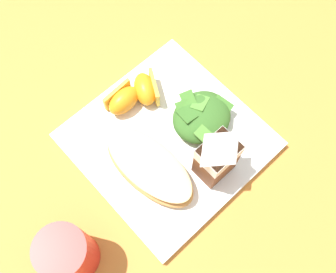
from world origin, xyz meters
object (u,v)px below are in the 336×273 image
Objects in this scene: milk_carton at (217,156)px; white_plate at (168,141)px; orange_wedge_front at (146,89)px; orange_wedge_middle at (123,100)px; green_salad_pile at (202,117)px; drinking_red_cup at (68,254)px; cheesy_pizza_bread at (149,167)px.

white_plate is at bearing -77.80° from milk_carton.
orange_wedge_front and orange_wedge_middle have the same top height.
orange_wedge_front is 0.04m from orange_wedge_middle.
green_salad_pile is 1.45× the size of orange_wedge_front.
orange_wedge_middle is 0.26m from drinking_red_cup.
milk_carton is (0.04, 0.07, 0.04)m from green_salad_pile.
cheesy_pizza_bread is 0.17m from drinking_red_cup.
green_salad_pile is at bearing -177.64° from cheesy_pizza_bread.
white_plate is at bearing -13.70° from green_salad_pile.
milk_carton is at bearing 139.00° from cheesy_pizza_bread.
orange_wedge_middle is (0.03, -0.18, -0.04)m from milk_carton.
orange_wedge_front is at bearing -72.19° from green_salad_pile.
cheesy_pizza_bread is at bearing 50.53° from orange_wedge_front.
orange_wedge_middle is at bearing -14.02° from orange_wedge_front.
white_plate is 0.07m from green_salad_pile.
drinking_red_cup is at bearing 32.92° from orange_wedge_middle.
drinking_red_cup is at bearing 5.66° from green_salad_pile.
white_plate is 0.07m from cheesy_pizza_bread.
drinking_red_cup is at bearing -9.87° from milk_carton.
white_plate is 4.00× the size of orange_wedge_front.
orange_wedge_front reaches higher than cheesy_pizza_bread.
green_salad_pile is at bearing 166.30° from white_plate.
milk_carton is 1.01× the size of drinking_red_cup.
orange_wedge_middle is at bearing -147.08° from drinking_red_cup.
drinking_red_cup is (0.17, 0.02, 0.02)m from cheesy_pizza_bread.
orange_wedge_front is (-0.01, -0.17, -0.04)m from milk_carton.
drinking_red_cup reaches higher than orange_wedge_front.
orange_wedge_front is at bearing -129.47° from cheesy_pizza_bread.
orange_wedge_middle is at bearing -56.32° from green_salad_pile.
milk_carton reaches higher than cheesy_pizza_bread.
cheesy_pizza_bread is 0.14m from orange_wedge_front.
drinking_red_cup reaches higher than white_plate.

